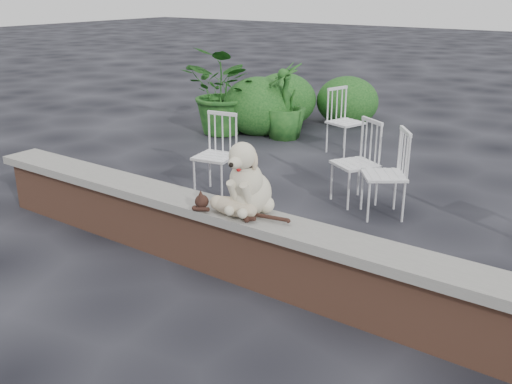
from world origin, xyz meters
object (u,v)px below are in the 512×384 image
Objects in this scene: cat at (232,206)px; chair_e at (345,121)px; chair_a at (215,155)px; chair_d at (384,174)px; chair_b at (355,162)px; dog at (251,175)px; potted_plant_a at (225,91)px; potted_plant_b at (285,101)px.

chair_e is at bearing 98.21° from cat.
chair_e is (0.42, 2.44, 0.00)m from chair_a.
chair_a reaches higher than cat.
chair_d is 1.00× the size of chair_b.
dog is 0.29m from cat.
chair_d reaches higher than cat.
dog is 0.67× the size of chair_b.
potted_plant_b is at bearing 20.56° from potted_plant_a.
cat is at bearing -57.04° from chair_a.
cat is at bearing -47.74° from chair_d.
dog is at bearing -146.42° from chair_e.
chair_e is at bearing 99.85° from dog.
dog is 0.67× the size of chair_a.
chair_b is at bearing 14.77° from chair_a.
chair_d is 1.94m from chair_a.
dog is 0.52× the size of potted_plant_b.
chair_d is at bearing -27.18° from potted_plant_a.
chair_d is 0.79× the size of potted_plant_b.
potted_plant_b reaches higher than chair_e.
dog is at bearing -52.62° from chair_a.
potted_plant_b is (-1.19, 0.23, 0.13)m from chair_e.
chair_b reaches higher than cat.
potted_plant_a is (-3.57, 1.83, 0.24)m from chair_d.
potted_plant_a is at bearing -153.45° from chair_d.
chair_d is at bearing 7.45° from chair_b.
potted_plant_a is at bearing 110.67° from chair_e.
chair_a is 1.00× the size of chair_e.
chair_d is 1.00× the size of chair_a.
dog is at bearing 55.57° from cat.
chair_a is 0.66× the size of potted_plant_a.
cat is 2.14m from chair_a.
potted_plant_b is (-2.22, 2.00, 0.13)m from chair_b.
cat is 1.05× the size of chair_e.
cat is 5.00m from potted_plant_a.
cat is 2.24m from chair_b.
chair_a and chair_e have the same top height.
potted_plant_b is (-2.31, 4.08, -0.29)m from dog.
chair_b is 0.79× the size of potted_plant_b.
chair_a is 2.89m from potted_plant_a.
potted_plant_a is (-1.70, 2.32, 0.24)m from chair_a.
potted_plant_b reaches higher than chair_b.
chair_b is 0.66× the size of potted_plant_a.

